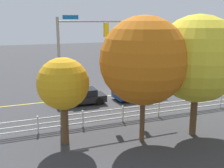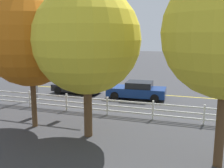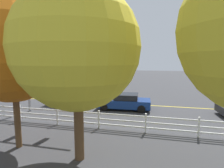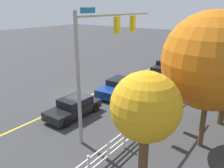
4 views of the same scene
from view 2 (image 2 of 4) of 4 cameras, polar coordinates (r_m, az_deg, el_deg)
ground_plane at (r=23.22m, az=0.91°, el=-1.70°), size 120.00×120.00×0.00m
lane_center_stripe at (r=22.35m, az=10.73°, el=-2.36°), size 28.00×0.16×0.01m
signal_assembly at (r=19.88m, az=-11.66°, el=10.89°), size 7.40×0.38×7.29m
car_0 at (r=22.68m, az=-7.57°, el=-0.42°), size 4.16×1.86×1.31m
car_1 at (r=20.73m, az=5.51°, el=-1.37°), size 4.65×2.21×1.37m
white_rail_fence at (r=16.05m, az=3.88°, el=-5.15°), size 26.10×0.10×1.15m
tree_0 at (r=12.42m, az=-5.57°, el=9.55°), size 5.12×5.12×7.31m
tree_1 at (r=14.39m, az=-17.50°, el=9.37°), size 4.94×4.94×7.24m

